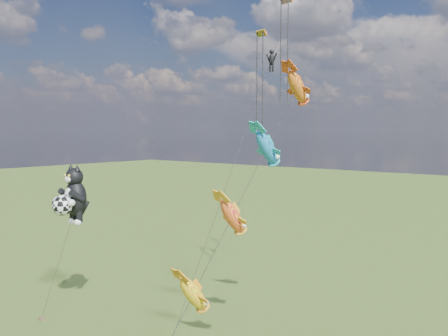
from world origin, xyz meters
The scene contains 4 objects.
ground centered at (0.00, 0.00, 0.00)m, with size 300.00×300.00×0.00m, color #264010.
cat_kite_rig centered at (0.78, 3.81, 9.32)m, with size 2.20×4.04×11.83m.
fish_windsock_rig centered at (17.53, 4.62, 11.48)m, with size 2.13×15.89×20.48m.
parafoil_rig centered at (11.29, 15.95, 20.36)m, with size 3.18×17.35×25.89m.
Camera 1 is at (34.65, -18.69, 14.47)m, focal length 40.00 mm.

